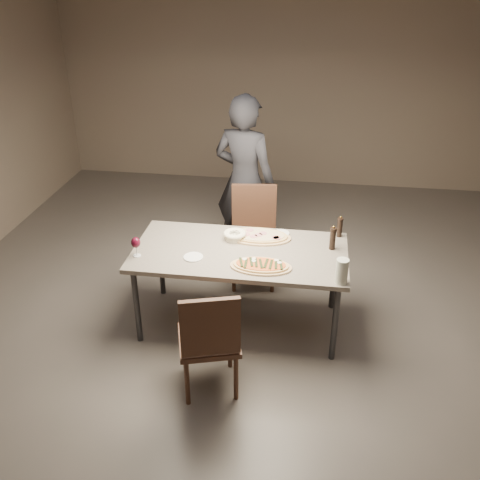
# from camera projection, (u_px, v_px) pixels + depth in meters

# --- Properties ---
(room) EXTENTS (7.00, 7.00, 7.00)m
(room) POSITION_uv_depth(u_px,v_px,m) (240.00, 178.00, 4.19)
(room) COLOR #57514B
(room) RESTS_ON ground
(dining_table) EXTENTS (1.80, 0.90, 0.75)m
(dining_table) POSITION_uv_depth(u_px,v_px,m) (240.00, 256.00, 4.53)
(dining_table) COLOR gray
(dining_table) RESTS_ON ground
(zucchini_pizza) EXTENTS (0.49, 0.27, 0.05)m
(zucchini_pizza) POSITION_uv_depth(u_px,v_px,m) (261.00, 266.00, 4.25)
(zucchini_pizza) COLOR tan
(zucchini_pizza) RESTS_ON dining_table
(ham_pizza) EXTENTS (0.59, 0.33, 0.04)m
(ham_pizza) POSITION_uv_depth(u_px,v_px,m) (258.00, 236.00, 4.70)
(ham_pizza) COLOR tan
(ham_pizza) RESTS_ON dining_table
(bread_basket) EXTENTS (0.20, 0.20, 0.07)m
(bread_basket) POSITION_uv_depth(u_px,v_px,m) (235.00, 235.00, 4.66)
(bread_basket) COLOR #F1E7C3
(bread_basket) RESTS_ON dining_table
(oil_dish) EXTENTS (0.14, 0.14, 0.02)m
(oil_dish) POSITION_uv_depth(u_px,v_px,m) (281.00, 233.00, 4.76)
(oil_dish) COLOR white
(oil_dish) RESTS_ON dining_table
(pepper_mill_left) EXTENTS (0.06, 0.06, 0.22)m
(pepper_mill_left) POSITION_uv_depth(u_px,v_px,m) (333.00, 238.00, 4.48)
(pepper_mill_left) COLOR black
(pepper_mill_left) RESTS_ON dining_table
(pepper_mill_right) EXTENTS (0.05, 0.05, 0.20)m
(pepper_mill_right) POSITION_uv_depth(u_px,v_px,m) (340.00, 227.00, 4.68)
(pepper_mill_right) COLOR black
(pepper_mill_right) RESTS_ON dining_table
(carafe) EXTENTS (0.10, 0.10, 0.20)m
(carafe) POSITION_uv_depth(u_px,v_px,m) (342.00, 271.00, 4.02)
(carafe) COLOR silver
(carafe) RESTS_ON dining_table
(wine_glass) EXTENTS (0.08, 0.08, 0.17)m
(wine_glass) POSITION_uv_depth(u_px,v_px,m) (136.00, 243.00, 4.36)
(wine_glass) COLOR silver
(wine_glass) RESTS_ON dining_table
(side_plate) EXTENTS (0.16, 0.16, 0.01)m
(side_plate) POSITION_uv_depth(u_px,v_px,m) (193.00, 257.00, 4.39)
(side_plate) COLOR white
(side_plate) RESTS_ON dining_table
(chair_near) EXTENTS (0.54, 0.54, 0.93)m
(chair_near) POSITION_uv_depth(u_px,v_px,m) (209.00, 338.00, 3.84)
(chair_near) COLOR #40271B
(chair_near) RESTS_ON ground
(chair_far) EXTENTS (0.51, 0.51, 0.97)m
(chair_far) POSITION_uv_depth(u_px,v_px,m) (254.00, 229.00, 5.29)
(chair_far) COLOR #40271B
(chair_far) RESTS_ON ground
(diner) EXTENTS (0.76, 0.61, 1.80)m
(diner) POSITION_uv_depth(u_px,v_px,m) (245.00, 182.00, 5.46)
(diner) COLOR black
(diner) RESTS_ON ground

